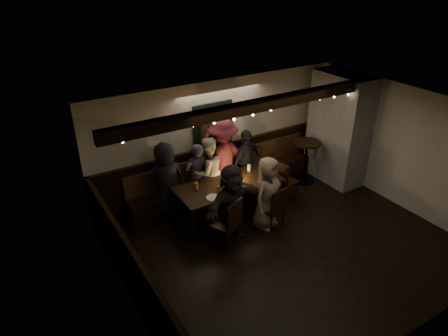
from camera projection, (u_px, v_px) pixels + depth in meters
room at (287, 154)px, 8.64m from camera, size 6.02×5.01×2.62m
dining_table at (229, 186)px, 8.10m from camera, size 2.20×0.94×0.95m
chair_near_left at (230, 221)px, 7.27m from camera, size 0.60×0.60×1.01m
chair_near_right at (275, 206)px, 7.80m from camera, size 0.48×0.48×0.93m
chair_end at (283, 179)px, 8.72m from camera, size 0.51×0.51×0.98m
high_top at (306, 156)px, 9.49m from camera, size 0.64×0.64×1.03m
person_a at (166, 181)px, 8.11m from camera, size 0.81×0.54×1.63m
person_b at (197, 176)px, 8.42m from camera, size 0.56×0.39×1.49m
person_c at (208, 172)px, 8.51m from camera, size 0.81×0.66×1.56m
person_d at (222, 159)px, 8.71m from camera, size 1.34×0.95×1.88m
person_e at (246, 161)px, 9.03m from camera, size 0.96×0.63×1.52m
person_f at (232, 205)px, 7.34m from camera, size 1.56×0.80×1.60m
person_g at (267, 193)px, 7.77m from camera, size 0.88×0.74×1.52m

